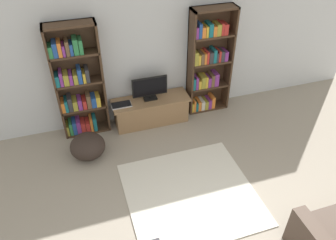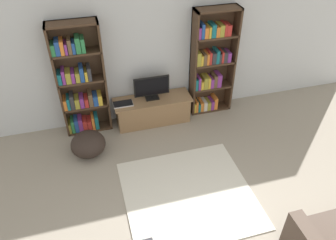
% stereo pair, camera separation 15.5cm
% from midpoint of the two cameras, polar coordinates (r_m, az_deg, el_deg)
% --- Properties ---
extents(wall_back, '(8.80, 0.06, 2.60)m').
position_cam_midpoint_polar(wall_back, '(5.85, -2.46, 11.88)').
color(wall_back, silver).
rests_on(wall_back, ground_plane).
extents(bookshelf_left, '(0.80, 0.30, 2.02)m').
position_cam_midpoint_polar(bookshelf_left, '(5.73, -14.34, 6.23)').
color(bookshelf_left, '#422D1E').
rests_on(bookshelf_left, ground_plane).
extents(bookshelf_right, '(0.80, 0.30, 2.02)m').
position_cam_midpoint_polar(bookshelf_right, '(6.16, 8.18, 9.66)').
color(bookshelf_right, '#422D1E').
rests_on(bookshelf_right, ground_plane).
extents(tv_stand, '(1.42, 0.48, 0.50)m').
position_cam_midpoint_polar(tv_stand, '(6.12, -1.95, 1.74)').
color(tv_stand, '#8E6B47').
rests_on(tv_stand, ground_plane).
extents(television, '(0.64, 0.16, 0.44)m').
position_cam_midpoint_polar(television, '(5.87, -2.10, 5.65)').
color(television, black).
rests_on(television, tv_stand).
extents(laptop, '(0.35, 0.21, 0.03)m').
position_cam_midpoint_polar(laptop, '(5.87, -7.10, 2.79)').
color(laptop, '#B7B7BC').
rests_on(laptop, tv_stand).
extents(area_rug, '(1.86, 1.79, 0.02)m').
position_cam_midpoint_polar(area_rug, '(4.97, 4.45, -12.72)').
color(area_rug, beige).
rests_on(area_rug, ground_plane).
extents(beanbag_ottoman, '(0.57, 0.57, 0.41)m').
position_cam_midpoint_polar(beanbag_ottoman, '(5.57, -12.95, -4.14)').
color(beanbag_ottoman, '#2D231E').
rests_on(beanbag_ottoman, ground_plane).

